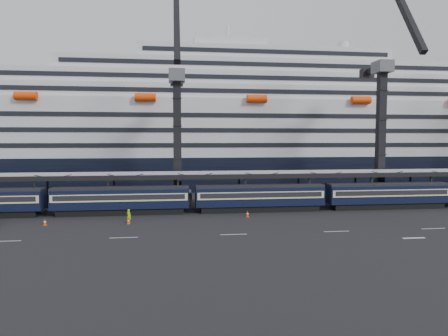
{
  "coord_description": "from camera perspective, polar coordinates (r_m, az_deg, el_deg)",
  "views": [
    {
      "loc": [
        -20.46,
        -47.37,
        10.51
      ],
      "look_at": [
        -13.34,
        10.0,
        6.47
      ],
      "focal_mm": 32.0,
      "sensor_mm": 36.0,
      "label": 1
    }
  ],
  "objects": [
    {
      "name": "ground",
      "position": [
        52.66,
        16.1,
        -7.67
      ],
      "size": [
        260.0,
        260.0,
        0.0
      ],
      "primitive_type": "plane",
      "color": "black",
      "rests_on": "ground"
    },
    {
      "name": "lane_markings",
      "position": [
        52.0,
        26.79,
        -8.08
      ],
      "size": [
        111.0,
        4.27,
        0.02
      ],
      "color": "beige",
      "rests_on": "ground"
    },
    {
      "name": "train",
      "position": [
        60.08,
        8.28,
        -3.99
      ],
      "size": [
        133.05,
        3.0,
        4.05
      ],
      "color": "black",
      "rests_on": "ground"
    },
    {
      "name": "canopy",
      "position": [
        64.9,
        11.33,
        -0.72
      ],
      "size": [
        130.0,
        6.25,
        5.53
      ],
      "color": "gray",
      "rests_on": "ground"
    },
    {
      "name": "cruise_ship",
      "position": [
        95.36,
        4.68,
        5.09
      ],
      "size": [
        214.09,
        28.84,
        34.0
      ],
      "color": "black",
      "rests_on": "ground"
    },
    {
      "name": "crane_dark_near",
      "position": [
        65.98,
        -6.7,
        5.21
      ],
      "size": [
        4.5,
        17.75,
        35.08
      ],
      "color": "#4B4D52",
      "rests_on": "ground"
    },
    {
      "name": "crane_dark_mid",
      "position": [
        74.06,
        21.67,
        5.92
      ],
      "size": [
        4.5,
        18.24,
        39.64
      ],
      "color": "#4B4D52",
      "rests_on": "ground"
    },
    {
      "name": "worker",
      "position": [
        52.62,
        -13.45,
        -6.67
      ],
      "size": [
        0.74,
        0.64,
        1.72
      ],
      "primitive_type": "imported",
      "rotation": [
        0.0,
        0.0,
        2.69
      ],
      "color": "#B0E40C",
      "rests_on": "ground"
    },
    {
      "name": "traffic_cone_b",
      "position": [
        54.33,
        -24.22,
        -7.06
      ],
      "size": [
        0.42,
        0.42,
        0.85
      ],
      "color": "#F83F07",
      "rests_on": "ground"
    },
    {
      "name": "traffic_cone_c",
      "position": [
        51.94,
        -13.51,
        -7.32
      ],
      "size": [
        0.41,
        0.41,
        0.83
      ],
      "color": "#F83F07",
      "rests_on": "ground"
    },
    {
      "name": "traffic_cone_d",
      "position": [
        55.08,
        3.37,
        -6.56
      ],
      "size": [
        0.43,
        0.43,
        0.85
      ],
      "color": "#F83F07",
      "rests_on": "ground"
    }
  ]
}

